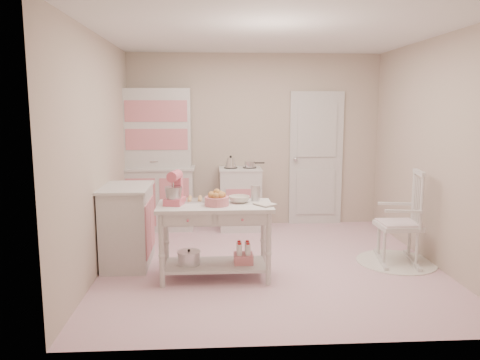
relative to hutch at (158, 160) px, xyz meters
name	(u,v)px	position (x,y,z in m)	size (l,w,h in m)	color
room_shell	(270,121)	(1.44, -1.66, 0.61)	(3.84, 3.84, 2.62)	pink
door	(316,159)	(2.39, 0.21, -0.02)	(0.82, 0.05, 2.04)	silver
hutch	(158,160)	(0.00, 0.00, 0.00)	(1.06, 0.50, 2.08)	silver
stove	(240,198)	(1.20, -0.05, -0.58)	(0.62, 0.57, 0.92)	silver
base_cabinet	(128,226)	(-0.19, -1.59, -0.58)	(0.54, 0.84, 0.92)	silver
lace_rug	(396,262)	(2.94, -1.72, -1.03)	(0.92, 0.92, 0.01)	white
rocking_chair	(399,217)	(2.94, -1.72, -0.49)	(0.48, 0.72, 1.10)	silver
work_table	(215,241)	(0.81, -2.08, -0.64)	(1.20, 0.60, 0.80)	silver
stand_mixer	(174,188)	(0.39, -2.06, -0.07)	(0.20, 0.28, 0.34)	#E05E74
cookie_tray	(201,200)	(0.66, -1.90, -0.23)	(0.34, 0.24, 0.02)	silver
bread_basket	(217,201)	(0.83, -2.13, -0.19)	(0.25, 0.25, 0.09)	#D37982
mixing_bowl	(239,199)	(1.07, -2.00, -0.20)	(0.22, 0.22, 0.07)	silver
metal_pitcher	(255,193)	(1.25, -1.92, -0.16)	(0.10, 0.10, 0.17)	silver
recipe_book	(259,205)	(1.26, -2.20, -0.23)	(0.16, 0.22, 0.02)	silver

